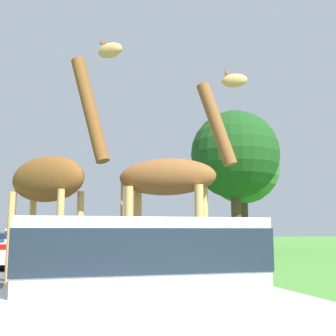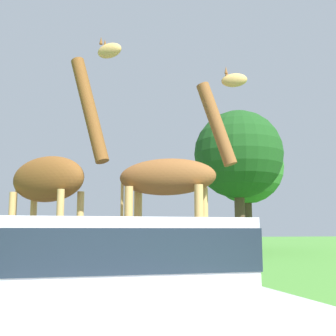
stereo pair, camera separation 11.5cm
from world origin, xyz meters
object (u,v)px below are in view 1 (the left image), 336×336
Objects in this scene: car_lead_maroon at (124,299)px; tree_right_cluster at (235,155)px; giraffe_companion at (53,176)px; car_queue_right at (12,242)px; tree_left_edge at (243,168)px; giraffe_near_road at (172,182)px; car_far_ahead at (32,247)px; car_queue_left at (106,240)px.

tree_right_cluster is at bearing 62.92° from car_lead_maroon.
car_queue_right is at bearing -129.80° from giraffe_companion.
giraffe_near_road is at bearing -119.50° from tree_left_edge.
tree_left_edge reaches higher than car_lead_maroon.
car_far_ahead is (1.40, -8.62, 0.07)m from car_queue_right.
giraffe_near_road is 8.73m from car_far_ahead.
car_lead_maroon is at bearing -84.34° from car_far_ahead.
tree_left_edge is at bearing 38.80° from car_far_ahead.
giraffe_near_road is 1.07× the size of car_lead_maroon.
giraffe_companion is at bearing -125.18° from tree_left_edge.
tree_right_cluster is at bearing 179.15° from giraffe_near_road.
car_queue_left is at bearing 54.11° from car_far_ahead.
tree_left_edge is at bearing 60.39° from tree_right_cluster.
giraffe_companion is 16.58m from car_queue_right.
car_lead_maroon is at bearing -117.66° from tree_left_edge.
giraffe_companion is 1.19× the size of car_far_ahead.
giraffe_near_road is at bearing 127.86° from giraffe_companion.
giraffe_companion reaches higher than giraffe_near_road.
giraffe_near_road is 16.26m from tree_right_cluster.
car_lead_maroon is 0.54× the size of tree_right_cluster.
tree_right_cluster is (7.69, 1.30, 4.90)m from car_queue_left.
car_queue_right is at bearing 167.61° from tree_right_cluster.
car_far_ahead is 0.51× the size of tree_left_edge.
tree_right_cluster is (9.72, 19.00, 4.97)m from car_lead_maroon.
car_lead_maroon is 1.04× the size of car_far_ahead.
giraffe_companion reaches higher than car_queue_left.
giraffe_near_road reaches higher than car_queue_left.
tree_right_cluster reaches higher than car_queue_right.
giraffe_companion is at bearing -82.78° from car_queue_right.
giraffe_companion is 7.95m from car_far_ahead.
tree_right_cluster is at bearing -12.39° from car_queue_right.
tree_right_cluster is (-3.10, -5.45, -0.13)m from tree_left_edge.
giraffe_near_road is 1.08× the size of car_queue_right.
giraffe_near_road is 1.11× the size of car_far_ahead.
tree_left_edge reaches higher than car_queue_right.
tree_right_cluster reaches higher than car_far_ahead.
car_queue_right is 8.74m from car_far_ahead.
tree_right_cluster is at bearing 28.15° from car_far_ahead.
car_queue_left is at bearing -149.18° from giraffe_companion.
car_far_ahead is 0.53× the size of tree_right_cluster.
giraffe_companion reaches higher than car_far_ahead.
tree_left_edge is at bearing 32.04° from car_queue_left.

